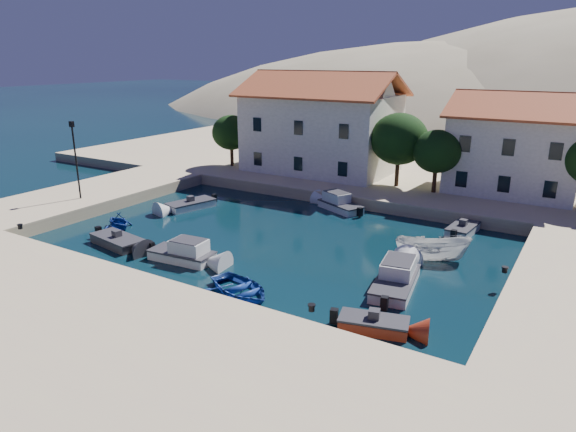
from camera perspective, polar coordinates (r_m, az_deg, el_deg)
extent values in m
plane|color=black|center=(27.90, -12.93, -8.72)|extent=(400.00, 400.00, 0.00)
cube|color=#D0BC8E|center=(24.32, -23.07, -12.52)|extent=(52.00, 12.00, 1.00)
cube|color=#D0BC8E|center=(47.58, -21.16, 2.06)|extent=(8.00, 20.00, 1.00)
cube|color=#D0BC8E|center=(59.00, 15.15, 5.39)|extent=(80.00, 36.00, 1.00)
ellipsoid|color=gray|center=(134.51, 18.52, 2.57)|extent=(198.00, 126.00, 72.00)
cube|color=beige|center=(52.05, 3.70, 9.19)|extent=(14.00, 9.00, 7.50)
pyramid|color=#A54B25|center=(51.60, 3.80, 14.53)|extent=(14.70, 9.45, 2.20)
cube|color=beige|center=(47.63, 23.92, 6.39)|extent=(10.00, 8.00, 6.50)
pyramid|color=#A54B25|center=(47.14, 24.54, 11.34)|extent=(10.50, 8.40, 1.80)
cylinder|color=#382314|center=(54.78, -6.26, 6.88)|extent=(0.36, 0.36, 2.50)
ellipsoid|color=black|center=(54.42, -6.34, 9.21)|extent=(4.00, 4.00, 3.60)
cylinder|color=#382314|center=(46.63, 12.04, 5.09)|extent=(0.36, 0.36, 3.00)
ellipsoid|color=black|center=(46.16, 12.25, 8.37)|extent=(5.00, 5.00, 4.50)
cylinder|color=#382314|center=(45.21, 15.98, 4.10)|extent=(0.36, 0.36, 2.50)
ellipsoid|color=black|center=(44.77, 16.22, 6.91)|extent=(4.00, 4.00, 3.60)
cylinder|color=black|center=(44.51, -22.47, 5.57)|extent=(0.14, 0.14, 6.00)
cube|color=black|center=(44.07, -22.92, 9.38)|extent=(0.35, 0.25, 0.45)
cylinder|color=black|center=(38.74, -27.62, -1.06)|extent=(0.36, 0.36, 0.30)
cylinder|color=black|center=(23.60, 2.64, -10.17)|extent=(0.36, 0.36, 0.30)
cylinder|color=black|center=(29.86, 22.95, -5.53)|extent=(0.36, 0.36, 0.30)
cube|color=#333237|center=(36.03, -18.40, -2.73)|extent=(4.17, 2.36, 0.90)
cube|color=#333237|center=(35.93, -18.45, -2.23)|extent=(4.27, 2.40, 0.10)
cube|color=#333237|center=(35.86, -18.48, -1.90)|extent=(0.57, 0.57, 0.50)
cube|color=silver|center=(32.38, -11.70, -4.43)|extent=(4.16, 2.09, 0.90)
cube|color=#333237|center=(32.26, -11.74, -3.89)|extent=(4.26, 2.13, 0.10)
cube|color=silver|center=(32.13, -11.78, -3.27)|extent=(2.26, 1.66, 0.90)
imported|color=navy|center=(27.69, -5.29, -8.54)|extent=(4.97, 4.22, 0.87)
cube|color=maroon|center=(24.34, 9.48, -11.91)|extent=(3.34, 2.11, 0.90)
cube|color=#333237|center=(24.18, 9.52, -11.22)|extent=(3.41, 2.16, 0.10)
cube|color=#333237|center=(24.08, 9.55, -10.76)|extent=(0.61, 0.61, 0.50)
cube|color=silver|center=(28.62, 11.83, -7.41)|extent=(2.67, 5.00, 0.90)
cube|color=#333237|center=(28.48, 11.87, -6.81)|extent=(2.72, 5.12, 0.10)
cube|color=silver|center=(28.34, 11.92, -6.13)|extent=(2.02, 2.75, 0.90)
imported|color=silver|center=(33.01, 15.67, -4.77)|extent=(4.85, 3.35, 1.75)
cube|color=silver|center=(38.50, 18.82, -1.50)|extent=(1.78, 3.34, 0.90)
cube|color=#333237|center=(38.40, 18.87, -1.03)|extent=(1.81, 3.41, 0.10)
cube|color=#333237|center=(38.34, 18.90, -0.72)|extent=(0.54, 0.54, 0.50)
imported|color=navy|center=(39.60, -18.23, -1.31)|extent=(3.25, 3.00, 1.42)
cube|color=silver|center=(43.29, -10.73, 1.17)|extent=(2.75, 4.24, 0.90)
cube|color=#333237|center=(43.21, -10.76, 1.59)|extent=(2.81, 4.34, 0.10)
cube|color=#333237|center=(43.15, -10.77, 1.87)|extent=(0.62, 0.62, 0.50)
cube|color=silver|center=(42.19, 5.86, 0.96)|extent=(4.29, 3.18, 0.90)
cube|color=#333237|center=(42.09, 5.87, 1.39)|extent=(4.38, 3.25, 0.10)
cube|color=silver|center=(42.00, 5.89, 1.88)|extent=(2.49, 2.17, 0.90)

